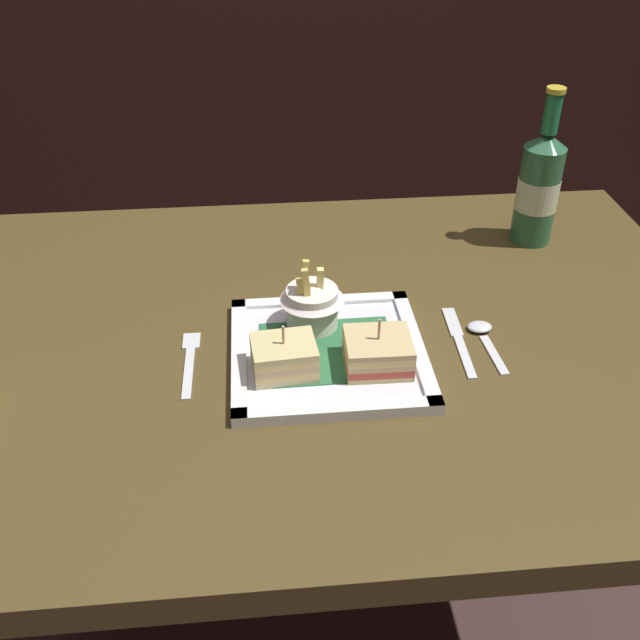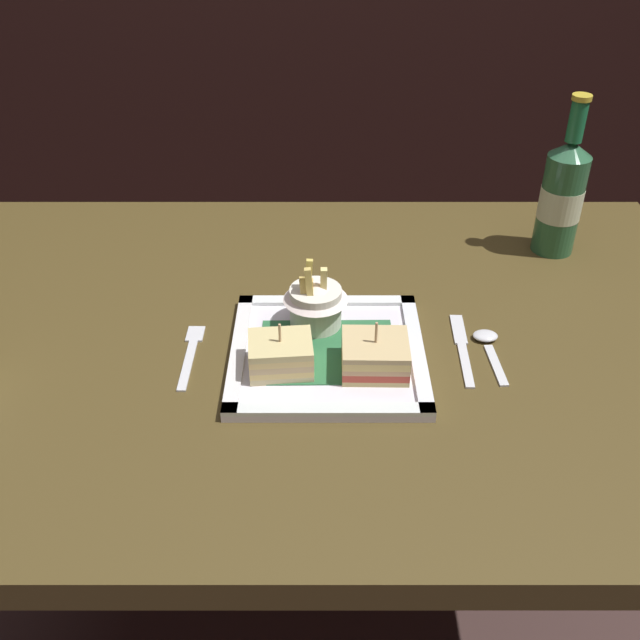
% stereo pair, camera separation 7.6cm
% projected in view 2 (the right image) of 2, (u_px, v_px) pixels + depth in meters
% --- Properties ---
extents(ground_plane, '(6.00, 6.00, 0.00)m').
position_uv_depth(ground_plane, '(316.00, 626.00, 1.47)').
color(ground_plane, '#3F2B28').
extents(dining_table, '(1.23, 0.84, 0.73)m').
position_uv_depth(dining_table, '(315.00, 400.00, 1.13)').
color(dining_table, '#493A1B').
rests_on(dining_table, ground_plane).
extents(square_plate, '(0.26, 0.26, 0.02)m').
position_uv_depth(square_plate, '(326.00, 353.00, 1.00)').
color(square_plate, silver).
rests_on(square_plate, dining_table).
extents(sandwich_half_left, '(0.09, 0.07, 0.07)m').
position_uv_depth(sandwich_half_left, '(279.00, 355.00, 0.95)').
color(sandwich_half_left, '#D2C28A').
rests_on(sandwich_half_left, square_plate).
extents(sandwich_half_right, '(0.09, 0.08, 0.07)m').
position_uv_depth(sandwich_half_right, '(374.00, 355.00, 0.95)').
color(sandwich_half_right, tan).
rests_on(sandwich_half_right, square_plate).
extents(fries_cup, '(0.09, 0.09, 0.10)m').
position_uv_depth(fries_cup, '(311.00, 300.00, 1.02)').
color(fries_cup, silver).
rests_on(fries_cup, square_plate).
extents(beer_bottle, '(0.07, 0.07, 0.26)m').
position_uv_depth(beer_bottle, '(560.00, 195.00, 1.19)').
color(beer_bottle, '#2C6139').
rests_on(beer_bottle, dining_table).
extents(fork, '(0.02, 0.14, 0.00)m').
position_uv_depth(fork, '(189.00, 353.00, 1.01)').
color(fork, silver).
rests_on(fork, dining_table).
extents(knife, '(0.02, 0.17, 0.00)m').
position_uv_depth(knife, '(460.00, 346.00, 1.02)').
color(knife, silver).
rests_on(knife, dining_table).
extents(spoon, '(0.03, 0.12, 0.01)m').
position_uv_depth(spoon, '(486.00, 342.00, 1.02)').
color(spoon, silver).
rests_on(spoon, dining_table).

